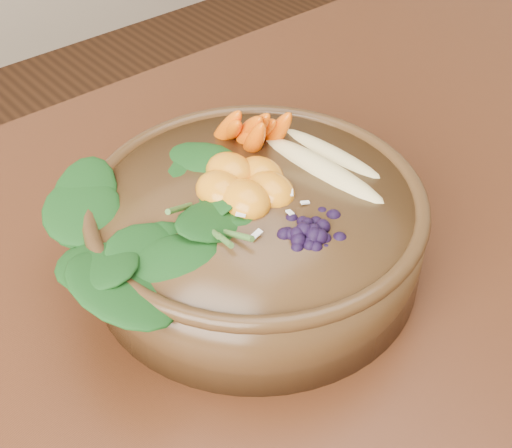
{
  "coord_description": "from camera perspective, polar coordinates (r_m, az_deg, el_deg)",
  "views": [
    {
      "loc": [
        -0.57,
        -0.27,
        1.2
      ],
      "look_at": [
        -0.28,
        0.08,
        0.8
      ],
      "focal_mm": 50.0,
      "sensor_mm": 36.0,
      "label": 1
    }
  ],
  "objects": [
    {
      "name": "dining_table",
      "position": [
        0.84,
        18.56,
        -2.32
      ],
      "size": [
        1.6,
        0.9,
        0.75
      ],
      "color": "#331C0C",
      "rests_on": "ground"
    },
    {
      "name": "carrot_cluster",
      "position": [
        0.65,
        -0.61,
        9.96
      ],
      "size": [
        0.06,
        0.06,
        0.08
      ],
      "primitive_type": null,
      "rotation": [
        0.0,
        0.0,
        -0.03
      ],
      "color": "#F66402",
      "rests_on": "stoneware_bowl"
    },
    {
      "name": "kale_heap",
      "position": [
        0.6,
        -6.87,
        4.86
      ],
      "size": [
        0.19,
        0.17,
        0.04
      ],
      "primitive_type": null,
      "rotation": [
        0.0,
        0.0,
        -0.03
      ],
      "color": "#184417",
      "rests_on": "stoneware_bowl"
    },
    {
      "name": "mandarin_cluster",
      "position": [
        0.6,
        -0.9,
        4.19
      ],
      "size": [
        0.09,
        0.09,
        0.03
      ],
      "primitive_type": null,
      "rotation": [
        0.0,
        0.0,
        -0.03
      ],
      "color": "orange",
      "rests_on": "stoneware_bowl"
    },
    {
      "name": "coconut_flakes",
      "position": [
        0.58,
        1.35,
        1.51
      ],
      "size": [
        0.09,
        0.07,
        0.01
      ],
      "primitive_type": null,
      "rotation": [
        0.0,
        0.0,
        -0.03
      ],
      "color": "white",
      "rests_on": "stoneware_bowl"
    },
    {
      "name": "stoneware_bowl",
      "position": [
        0.62,
        -0.0,
        -0.7
      ],
      "size": [
        0.3,
        0.3,
        0.08
      ],
      "primitive_type": "cylinder",
      "rotation": [
        0.0,
        0.0,
        -0.03
      ],
      "color": "#432D19",
      "rests_on": "dining_table"
    },
    {
      "name": "blueberry_pile",
      "position": [
        0.55,
        4.06,
        0.76
      ],
      "size": [
        0.14,
        0.1,
        0.04
      ],
      "primitive_type": null,
      "rotation": [
        0.0,
        0.0,
        -0.03
      ],
      "color": "black",
      "rests_on": "stoneware_bowl"
    },
    {
      "name": "banana_halves",
      "position": [
        0.63,
        5.73,
        6.11
      ],
      "size": [
        0.06,
        0.16,
        0.03
      ],
      "rotation": [
        0.0,
        0.0,
        -0.03
      ],
      "color": "#E0CC84",
      "rests_on": "stoneware_bowl"
    }
  ]
}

